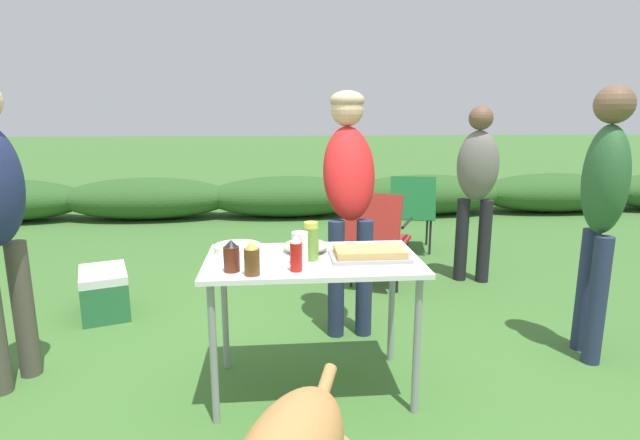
{
  "coord_description": "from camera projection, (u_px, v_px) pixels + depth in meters",
  "views": [
    {
      "loc": [
        -0.18,
        -2.47,
        1.48
      ],
      "look_at": [
        0.06,
        0.23,
        0.89
      ],
      "focal_mm": 28.0,
      "sensor_mm": 36.0,
      "label": 1
    }
  ],
  "objects": [
    {
      "name": "relish_jar",
      "position": [
        311.0,
        242.0,
        2.52
      ],
      "size": [
        0.08,
        0.08,
        0.2
      ],
      "color": "olive",
      "rests_on": "folding_table"
    },
    {
      "name": "paper_cup_stack",
      "position": [
        300.0,
        249.0,
        2.44
      ],
      "size": [
        0.08,
        0.08,
        0.17
      ],
      "primitive_type": "cylinder",
      "color": "white",
      "rests_on": "folding_table"
    },
    {
      "name": "bbq_sauce_bottle",
      "position": [
        231.0,
        256.0,
        2.35
      ],
      "size": [
        0.08,
        0.08,
        0.15
      ],
      "color": "#562314",
      "rests_on": "folding_table"
    },
    {
      "name": "shrub_hedge",
      "position": [
        289.0,
        196.0,
        7.19
      ],
      "size": [
        14.4,
        0.9,
        0.58
      ],
      "color": "#2D5623",
      "rests_on": "ground"
    },
    {
      "name": "standing_person_with_beanie",
      "position": [
        603.0,
        197.0,
        2.89
      ],
      "size": [
        0.3,
        0.37,
        1.63
      ],
      "rotation": [
        0.0,
        0.0,
        -1.79
      ],
      "color": "#232D4C",
      "rests_on": "ground"
    },
    {
      "name": "camp_chair_green_behind_table",
      "position": [
        411.0,
        209.0,
        5.3
      ],
      "size": [
        0.58,
        0.67,
        0.83
      ],
      "rotation": [
        0.0,
        0.0,
        -0.21
      ],
      "color": "#19602D",
      "rests_on": "ground"
    },
    {
      "name": "camp_chair_near_hedge",
      "position": [
        377.0,
        234.0,
        4.23
      ],
      "size": [
        0.67,
        0.73,
        0.83
      ],
      "rotation": [
        0.0,
        0.0,
        -0.44
      ],
      "color": "maroon",
      "rests_on": "ground"
    },
    {
      "name": "plate_stack",
      "position": [
        237.0,
        248.0,
        2.68
      ],
      "size": [
        0.25,
        0.25,
        0.04
      ],
      "primitive_type": "cylinder",
      "color": "white",
      "rests_on": "folding_table"
    },
    {
      "name": "cooler_box",
      "position": [
        104.0,
        292.0,
        3.7
      ],
      "size": [
        0.46,
        0.56,
        0.34
      ],
      "rotation": [
        0.0,
        0.0,
        5.05
      ],
      "color": "#286B3D",
      "rests_on": "ground"
    },
    {
      "name": "folding_table",
      "position": [
        313.0,
        272.0,
        2.59
      ],
      "size": [
        1.1,
        0.64,
        0.74
      ],
      "color": "white",
      "rests_on": "ground"
    },
    {
      "name": "standing_person_in_olive_jacket",
      "position": [
        477.0,
        178.0,
        4.29
      ],
      "size": [
        0.42,
        0.36,
        1.53
      ],
      "rotation": [
        0.0,
        0.0,
        -0.36
      ],
      "color": "black",
      "rests_on": "ground"
    },
    {
      "name": "food_tray",
      "position": [
        370.0,
        254.0,
        2.56
      ],
      "size": [
        0.4,
        0.24,
        0.06
      ],
      "color": "#9E9EA3",
      "rests_on": "folding_table"
    },
    {
      "name": "standing_person_in_red_jacket",
      "position": [
        349.0,
        182.0,
        3.29
      ],
      "size": [
        0.34,
        0.47,
        1.62
      ],
      "rotation": [
        0.0,
        0.0,
        -0.01
      ],
      "color": "#232D4C",
      "rests_on": "ground"
    },
    {
      "name": "mixing_bowl",
      "position": [
        306.0,
        246.0,
        2.69
      ],
      "size": [
        0.25,
        0.25,
        0.06
      ],
      "primitive_type": "ellipsoid",
      "color": "#ADBC99",
      "rests_on": "folding_table"
    },
    {
      "name": "ground_plane",
      "position": [
        313.0,
        388.0,
        2.73
      ],
      "size": [
        60.0,
        60.0,
        0.0
      ],
      "primitive_type": "plane",
      "color": "#3D6B2D"
    },
    {
      "name": "ketchup_bottle",
      "position": [
        296.0,
        254.0,
        2.35
      ],
      "size": [
        0.06,
        0.06,
        0.18
      ],
      "color": "red",
      "rests_on": "folding_table"
    },
    {
      "name": "beer_bottle",
      "position": [
        252.0,
        259.0,
        2.29
      ],
      "size": [
        0.07,
        0.07,
        0.16
      ],
      "color": "brown",
      "rests_on": "folding_table"
    }
  ]
}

